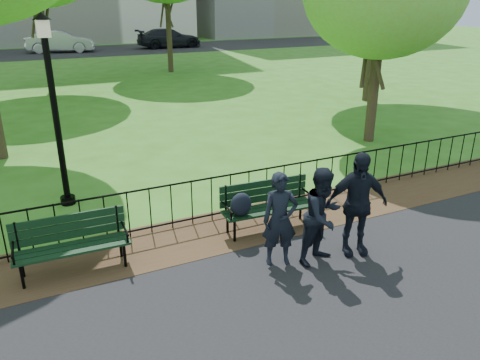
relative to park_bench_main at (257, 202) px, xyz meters
name	(u,v)px	position (x,y,z in m)	size (l,w,h in m)	color
ground	(293,262)	(0.06, -1.18, -0.61)	(120.00, 120.00, 0.00)	#31651A
dirt_strip	(251,224)	(0.06, 0.32, -0.60)	(60.00, 1.60, 0.01)	#3D2319
far_street	(57,53)	(0.06, 33.82, -0.60)	(70.00, 9.00, 0.01)	black
iron_fence	(240,191)	(0.06, 0.82, -0.11)	(24.06, 0.06, 1.00)	black
park_bench_main	(257,202)	(0.00, 0.00, 0.00)	(1.78, 0.65, 0.99)	black
park_bench_left_a	(71,238)	(-3.19, 0.15, -0.05)	(1.75, 0.60, 0.98)	black
lamppost	(54,107)	(-2.95, 2.87, 1.46)	(0.34, 0.34, 3.80)	black
person_left	(280,219)	(-0.17, -1.11, 0.18)	(0.56, 0.37, 1.55)	black
person_mid	(323,216)	(0.48, -1.34, 0.20)	(0.78, 0.41, 1.60)	black
person_right	(357,204)	(1.13, -1.36, 0.29)	(1.04, 0.43, 1.77)	black
sedan_silver	(60,41)	(0.42, 33.79, 0.24)	(1.78, 5.10, 1.68)	#A8A9AF
sedan_dark	(169,38)	(9.30, 33.66, 0.20)	(2.23, 5.48, 1.59)	black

